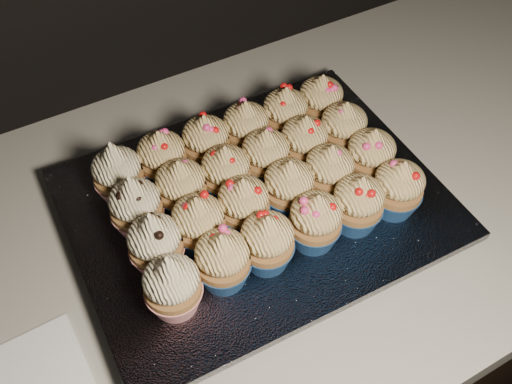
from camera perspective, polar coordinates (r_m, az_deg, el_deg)
cabinet at (r=1.20m, az=5.86°, el=-12.77°), size 2.40×0.60×0.86m
worktop at (r=0.83m, az=8.30°, el=1.58°), size 2.44×0.64×0.04m
baking_tray at (r=0.74m, az=-0.00°, el=-1.94°), size 0.43×0.33×0.02m
foil_lining at (r=0.73m, az=-0.00°, el=-1.11°), size 0.46×0.37×0.01m
cupcake_0 at (r=0.61m, az=-8.37°, el=-9.21°), size 0.06×0.06×0.10m
cupcake_1 at (r=0.62m, az=-3.35°, el=-6.79°), size 0.06×0.06×0.08m
cupcake_2 at (r=0.64m, az=1.11°, el=-4.99°), size 0.06×0.06×0.08m
cupcake_3 at (r=0.66m, az=5.94°, el=-2.89°), size 0.06×0.06×0.08m
cupcake_4 at (r=0.68m, az=10.13°, el=-1.12°), size 0.06×0.06×0.08m
cupcake_5 at (r=0.71m, az=13.99°, el=0.39°), size 0.06×0.06×0.08m
cupcake_6 at (r=0.64m, az=-10.01°, el=-5.06°), size 0.06×0.06×0.10m
cupcake_7 at (r=0.65m, az=-5.75°, el=-3.14°), size 0.06×0.06×0.08m
cupcake_8 at (r=0.67m, az=-1.26°, el=-1.30°), size 0.06×0.06×0.08m
cupcake_9 at (r=0.69m, az=3.28°, el=0.49°), size 0.06×0.06×0.08m
cupcake_10 at (r=0.71m, az=7.29°, el=2.00°), size 0.06×0.06×0.08m
cupcake_11 at (r=0.73m, az=11.35°, el=3.56°), size 0.06×0.06×0.08m
cupcake_12 at (r=0.68m, az=-11.91°, el=-1.42°), size 0.06×0.06×0.10m
cupcake_13 at (r=0.69m, az=-7.47°, el=0.46°), size 0.06×0.06×0.08m
cupcake_14 at (r=0.70m, az=-3.02°, el=1.93°), size 0.06×0.06×0.08m
cupcake_15 at (r=0.72m, az=0.97°, el=3.59°), size 0.06×0.06×0.08m
cupcake_16 at (r=0.74m, az=4.83°, el=4.94°), size 0.06×0.06×0.08m
cupcake_17 at (r=0.76m, az=8.70°, el=6.26°), size 0.06×0.06×0.08m
cupcake_18 at (r=0.72m, az=-13.63°, el=1.82°), size 0.06×0.06×0.10m
cupcake_19 at (r=0.73m, az=-9.36°, el=3.39°), size 0.06×0.06×0.08m
cupcake_20 at (r=0.74m, az=-5.02°, el=4.99°), size 0.06×0.06×0.08m
cupcake_21 at (r=0.76m, az=-1.01°, el=6.40°), size 0.06×0.06×0.08m
cupcake_22 at (r=0.78m, az=2.92°, el=7.78°), size 0.06×0.06×0.08m
cupcake_23 at (r=0.80m, az=6.45°, el=8.98°), size 0.06×0.06×0.08m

